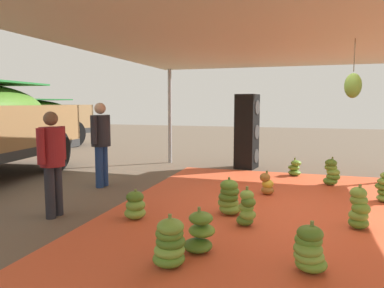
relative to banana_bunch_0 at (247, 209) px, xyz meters
The scene contains 16 objects.
ground_plane 2.65m from the banana_bunch_0, 72.55° to the left, with size 40.00×40.00×0.00m, color brown.
tarp_orange 0.96m from the banana_bunch_0, 31.23° to the right, with size 6.37×5.19×0.01m, color #D1512D.
tent_canopy 2.51m from the banana_bunch_0, 35.80° to the right, with size 8.00×7.00×2.63m.
banana_bunch_0 is the anchor object (origin of this frame).
banana_bunch_1 1.45m from the banana_bunch_0, 77.27° to the right, with size 0.35×0.35×0.59m.
banana_bunch_2 0.53m from the banana_bunch_0, 37.55° to the left, with size 0.42×0.44×0.55m.
banana_bunch_3 1.38m from the banana_bunch_0, 145.68° to the right, with size 0.41×0.41×0.50m.
banana_bunch_4 1.76m from the banana_bunch_0, ahead, with size 0.32×0.34×0.43m.
banana_bunch_5 1.05m from the banana_bunch_0, 159.45° to the left, with size 0.48×0.45×0.50m.
banana_bunch_6 1.54m from the banana_bunch_0, 158.80° to the left, with size 0.44×0.43×0.54m.
banana_bunch_7 3.73m from the banana_bunch_0, ahead, with size 0.40×0.38×0.41m.
banana_bunch_8 1.56m from the banana_bunch_0, 96.68° to the left, with size 0.40×0.41×0.43m.
banana_bunch_10 3.17m from the banana_bunch_0, 23.63° to the right, with size 0.35×0.38×0.57m.
worker_1 3.49m from the banana_bunch_0, 64.50° to the left, with size 0.61×0.37×1.65m.
worker_2 2.83m from the banana_bunch_0, 98.55° to the left, with size 0.56×0.34×1.53m.
speaker_stack 4.48m from the banana_bunch_0, ahead, with size 0.64×0.58×1.87m.
Camera 1 is at (-5.44, -0.19, 1.63)m, focal length 33.42 mm.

